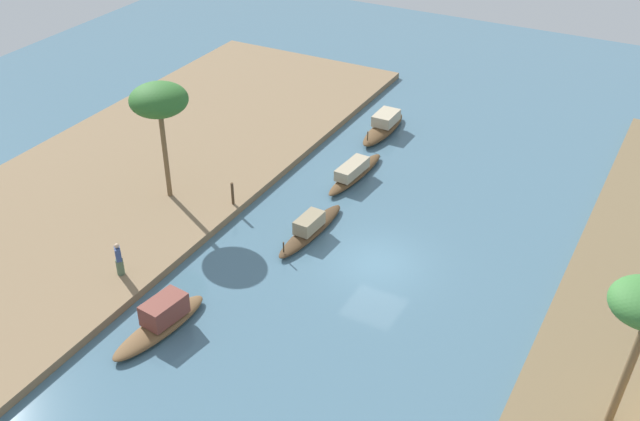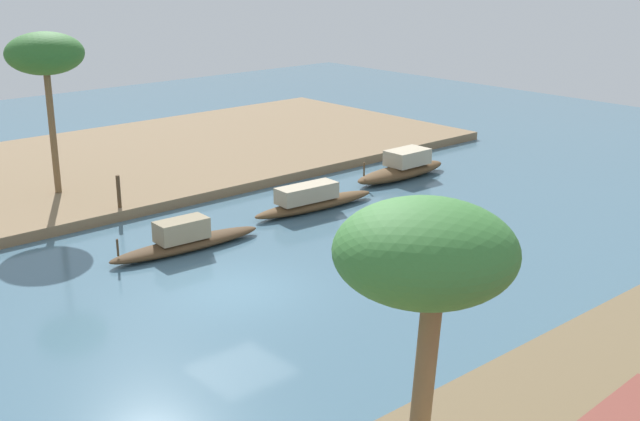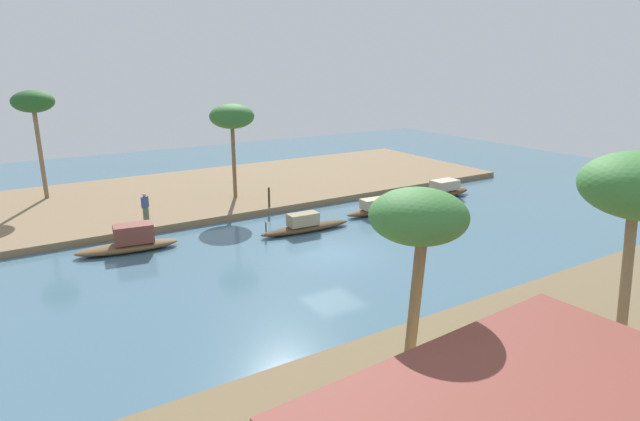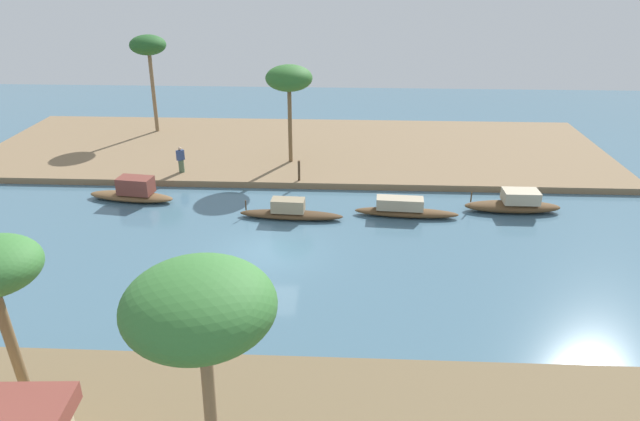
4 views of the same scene
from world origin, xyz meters
name	(u,v)px [view 1 (image 1 of 4)]	position (x,y,z in m)	size (l,w,h in m)	color
river_water	(376,263)	(0.00, 0.00, 0.00)	(69.83, 69.83, 0.00)	#476B7F
riverbank_left	(123,183)	(0.00, -14.51, 0.19)	(40.80, 13.70, 0.38)	#846B4C
sampan_upstream_small	(354,172)	(-6.40, -4.23, 0.39)	(5.31, 1.25, 1.00)	brown
sampan_midstream	(161,320)	(8.10, -5.60, 0.49)	(4.89, 1.81, 1.34)	brown
sampan_with_tall_canopy	(310,228)	(-0.63, -3.70, 0.35)	(5.32, 1.24, 1.05)	#47331E
sampan_foreground	(384,126)	(-12.18, -5.10, 0.44)	(4.92, 1.25, 1.17)	brown
person_on_near_bank	(119,260)	(6.38, -9.13, 1.09)	(0.46, 0.48, 1.56)	#4C664C
mooring_post	(233,194)	(-0.72, -8.10, 0.96)	(0.14, 0.14, 1.18)	#4C3823
palm_tree_left_near	(159,101)	(0.07, -11.37, 5.50)	(2.79, 2.79, 5.96)	brown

